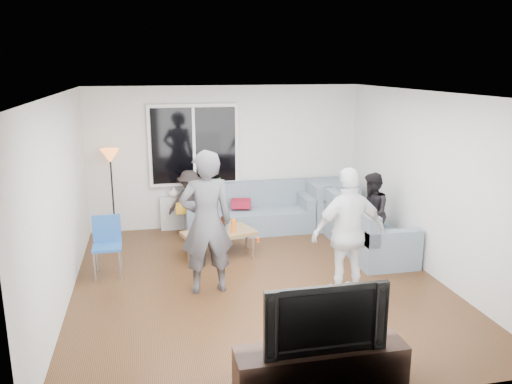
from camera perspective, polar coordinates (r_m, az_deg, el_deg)
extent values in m
cube|color=#56351C|center=(7.26, 0.22, -10.17)|extent=(5.00, 5.50, 0.04)
cube|color=white|center=(6.63, 0.24, 11.13)|extent=(5.00, 5.50, 0.04)
cube|color=silver|center=(9.49, -3.34, 3.94)|extent=(5.00, 0.04, 2.60)
cube|color=silver|center=(4.29, 8.23, -8.76)|extent=(5.00, 0.04, 2.60)
cube|color=silver|center=(6.77, -21.10, -1.08)|extent=(0.04, 5.50, 2.60)
cube|color=silver|center=(7.75, 18.75, 0.93)|extent=(0.04, 5.50, 2.60)
cube|color=white|center=(9.30, -6.95, 5.21)|extent=(1.62, 0.06, 1.47)
cube|color=black|center=(9.27, -6.93, 5.18)|extent=(1.50, 0.02, 1.35)
cube|color=white|center=(9.26, -6.92, 5.17)|extent=(0.05, 0.03, 1.35)
cube|color=silver|center=(9.53, -6.71, -2.21)|extent=(1.30, 0.12, 0.62)
imported|color=#335F26|center=(9.42, -4.43, 0.67)|extent=(0.19, 0.15, 0.34)
imported|color=white|center=(9.37, -9.16, -0.03)|extent=(0.18, 0.18, 0.18)
cube|color=slate|center=(9.68, 8.33, -1.30)|extent=(0.85, 0.85, 0.85)
cube|color=orange|center=(9.08, -7.72, -1.75)|extent=(0.40, 0.34, 0.14)
cube|color=maroon|center=(9.27, -1.68, -1.29)|extent=(0.41, 0.36, 0.13)
cube|color=#976D49|center=(8.16, -4.14, -5.75)|extent=(1.23, 0.89, 0.40)
cylinder|color=maroon|center=(8.05, -4.90, -3.90)|extent=(0.17, 0.17, 0.17)
imported|color=#46464B|center=(6.70, -5.56, -3.39)|extent=(0.72, 0.50, 1.92)
imported|color=silver|center=(6.66, 10.28, -4.57)|extent=(1.04, 0.51, 1.72)
imported|color=black|center=(8.35, 12.72, -2.34)|extent=(0.67, 0.76, 1.31)
imported|color=black|center=(9.11, -7.38, -1.20)|extent=(0.83, 0.58, 1.17)
cube|color=black|center=(5.04, 7.22, -18.96)|extent=(1.60, 0.40, 0.44)
imported|color=black|center=(4.76, 7.42, -13.41)|extent=(1.14, 0.15, 0.65)
cylinder|color=black|center=(8.23, -3.72, -3.41)|extent=(0.07, 0.07, 0.19)
cylinder|color=orange|center=(8.12, -6.35, -3.60)|extent=(0.07, 0.07, 0.22)
cylinder|color=#288718|center=(7.96, -5.12, -3.84)|extent=(0.08, 0.08, 0.24)
cylinder|color=orange|center=(8.00, -2.51, -3.79)|extent=(0.07, 0.07, 0.22)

